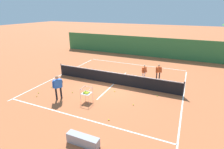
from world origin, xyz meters
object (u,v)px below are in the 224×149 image
at_px(student_0, 144,71).
at_px(tennis_ball_7, 157,96).
at_px(student_1, 159,71).
at_px(tennis_ball_3, 109,120).
at_px(tennis_net, 114,78).
at_px(tennis_ball_0, 37,96).
at_px(instructor, 58,85).
at_px(tennis_ball_4, 72,92).
at_px(tennis_ball_1, 52,87).
at_px(tennis_ball_5, 38,93).
at_px(ball_cart, 86,93).
at_px(tennis_ball_2, 133,105).
at_px(courtside_bench, 83,140).
at_px(tennis_ball_6, 115,91).

bearing_deg(student_0, tennis_ball_7, -58.57).
height_order(student_1, tennis_ball_3, student_1).
distance_m(tennis_net, tennis_ball_3, 4.87).
distance_m(tennis_ball_0, tennis_ball_3, 5.59).
xyz_separation_m(instructor, tennis_ball_4, (0.27, 1.06, -0.94)).
relative_size(tennis_ball_0, tennis_ball_1, 1.00).
height_order(student_1, tennis_ball_4, student_1).
bearing_deg(tennis_net, tennis_ball_5, -138.69).
bearing_deg(student_1, ball_cart, -122.67).
bearing_deg(instructor, ball_cart, 15.03).
bearing_deg(instructor, tennis_ball_2, 13.80).
xyz_separation_m(student_0, tennis_ball_4, (-3.98, -4.50, -0.74)).
xyz_separation_m(student_1, tennis_ball_4, (-5.08, -4.94, -0.76)).
bearing_deg(tennis_ball_5, courtside_bench, -27.77).
bearing_deg(tennis_ball_2, courtside_bench, -103.86).
bearing_deg(ball_cart, tennis_ball_2, 13.03).
bearing_deg(tennis_ball_6, ball_cart, -120.29).
bearing_deg(ball_cart, student_0, 64.31).
distance_m(tennis_net, ball_cart, 3.25).
relative_size(tennis_ball_3, tennis_ball_7, 1.00).
distance_m(tennis_net, tennis_ball_4, 3.38).
bearing_deg(tennis_ball_7, tennis_ball_4, -161.30).
bearing_deg(tennis_ball_0, tennis_ball_5, 123.65).
height_order(tennis_ball_4, tennis_ball_6, same).
height_order(tennis_ball_1, tennis_ball_4, same).
distance_m(instructor, student_1, 8.03).
distance_m(student_0, tennis_ball_6, 3.48).
relative_size(tennis_ball_4, tennis_ball_7, 1.00).
bearing_deg(tennis_ball_1, tennis_ball_2, 0.21).
relative_size(instructor, tennis_ball_1, 23.87).
height_order(instructor, student_0, instructor).
xyz_separation_m(ball_cart, tennis_ball_5, (-3.66, -0.47, -0.55)).
xyz_separation_m(tennis_ball_4, courtside_bench, (3.45, -3.97, 0.20)).
distance_m(student_0, tennis_ball_4, 6.06).
xyz_separation_m(student_0, tennis_ball_3, (-0.26, -6.42, -0.74)).
height_order(instructor, tennis_ball_0, instructor).
relative_size(instructor, tennis_ball_3, 23.87).
bearing_deg(tennis_ball_0, tennis_ball_2, 13.85).
distance_m(tennis_ball_1, tennis_ball_7, 7.71).
bearing_deg(tennis_ball_2, student_0, 96.04).
height_order(tennis_net, tennis_ball_7, tennis_net).
bearing_deg(tennis_ball_1, tennis_ball_3, -19.49).
bearing_deg(tennis_ball_0, tennis_ball_1, 92.70).
bearing_deg(student_0, tennis_ball_6, -112.66).
height_order(tennis_ball_2, courtside_bench, courtside_bench).
relative_size(tennis_ball_2, tennis_ball_5, 1.00).
xyz_separation_m(student_1, tennis_ball_3, (-1.35, -6.86, -0.76)).
distance_m(student_1, tennis_ball_7, 3.18).
relative_size(tennis_ball_0, tennis_ball_7, 1.00).
bearing_deg(student_0, tennis_ball_2, -83.96).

